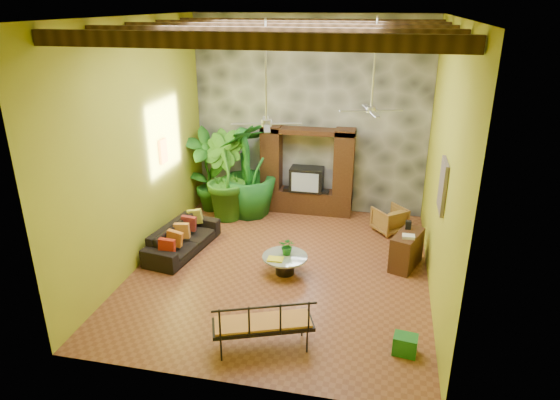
% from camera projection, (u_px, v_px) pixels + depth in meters
% --- Properties ---
extents(ground, '(7.00, 7.00, 0.00)m').
position_uv_depth(ground, '(282.00, 268.00, 10.55)').
color(ground, brown).
rests_on(ground, ground).
extents(ceiling, '(6.00, 7.00, 0.02)m').
position_uv_depth(ceiling, '(282.00, 17.00, 8.69)').
color(ceiling, silver).
rests_on(ceiling, back_wall).
extents(back_wall, '(6.00, 0.02, 5.00)m').
position_uv_depth(back_wall, '(310.00, 116.00, 12.79)').
color(back_wall, gold).
rests_on(back_wall, ground).
extents(left_wall, '(0.02, 7.00, 5.00)m').
position_uv_depth(left_wall, '(139.00, 146.00, 10.21)').
color(left_wall, gold).
rests_on(left_wall, ground).
extents(right_wall, '(0.02, 7.00, 5.00)m').
position_uv_depth(right_wall, '(444.00, 165.00, 9.03)').
color(right_wall, gold).
rests_on(right_wall, ground).
extents(stone_accent_wall, '(5.98, 0.10, 4.98)m').
position_uv_depth(stone_accent_wall, '(310.00, 117.00, 12.74)').
color(stone_accent_wall, '#3E4046').
rests_on(stone_accent_wall, ground).
extents(ceiling_beams, '(5.95, 5.36, 0.22)m').
position_uv_depth(ceiling_beams, '(282.00, 30.00, 8.77)').
color(ceiling_beams, '#362111').
rests_on(ceiling_beams, ceiling).
extents(entertainment_center, '(2.40, 0.55, 2.30)m').
position_uv_depth(entertainment_center, '(307.00, 177.00, 13.03)').
color(entertainment_center, '#33190E').
rests_on(entertainment_center, ground).
extents(ceiling_fan_front, '(1.28, 1.28, 1.86)m').
position_uv_depth(ceiling_fan_front, '(266.00, 112.00, 8.96)').
color(ceiling_fan_front, '#ACABB0').
rests_on(ceiling_fan_front, ceiling).
extents(ceiling_fan_back, '(1.28, 1.28, 1.86)m').
position_uv_depth(ceiling_fan_back, '(372.00, 100.00, 10.06)').
color(ceiling_fan_back, '#ACABB0').
rests_on(ceiling_fan_back, ceiling).
extents(wall_art_mask, '(0.06, 0.32, 0.55)m').
position_uv_depth(wall_art_mask, '(163.00, 151.00, 11.26)').
color(wall_art_mask, gold).
rests_on(wall_art_mask, left_wall).
extents(wall_art_painting, '(0.06, 0.70, 0.90)m').
position_uv_depth(wall_art_painting, '(443.00, 186.00, 8.56)').
color(wall_art_painting, '#26648E').
rests_on(wall_art_painting, right_wall).
extents(sofa, '(1.14, 2.20, 0.61)m').
position_uv_depth(sofa, '(183.00, 238.00, 11.17)').
color(sofa, black).
rests_on(sofa, ground).
extents(wicker_armchair, '(0.96, 0.96, 0.63)m').
position_uv_depth(wicker_armchair, '(389.00, 219.00, 12.12)').
color(wicker_armchair, brown).
rests_on(wicker_armchair, ground).
extents(tall_plant_a, '(1.42, 1.36, 2.24)m').
position_uv_depth(tall_plant_a, '(207.00, 170.00, 13.08)').
color(tall_plant_a, '#1D5E18').
rests_on(tall_plant_a, ground).
extents(tall_plant_b, '(1.59, 1.56, 2.25)m').
position_uv_depth(tall_plant_b, '(224.00, 176.00, 12.64)').
color(tall_plant_b, '#255D18').
rests_on(tall_plant_b, ground).
extents(tall_plant_c, '(1.92, 1.92, 2.51)m').
position_uv_depth(tall_plant_c, '(248.00, 169.00, 12.77)').
color(tall_plant_c, '#185B1D').
rests_on(tall_plant_c, ground).
extents(coffee_table, '(0.93, 0.93, 0.40)m').
position_uv_depth(coffee_table, '(285.00, 262.00, 10.26)').
color(coffee_table, black).
rests_on(coffee_table, ground).
extents(centerpiece_plant, '(0.35, 0.31, 0.37)m').
position_uv_depth(centerpiece_plant, '(288.00, 246.00, 10.21)').
color(centerpiece_plant, '#1B681F').
rests_on(centerpiece_plant, coffee_table).
extents(yellow_tray, '(0.32, 0.23, 0.03)m').
position_uv_depth(yellow_tray, '(275.00, 259.00, 10.04)').
color(yellow_tray, yellow).
rests_on(yellow_tray, coffee_table).
extents(iron_bench, '(1.69, 1.13, 0.57)m').
position_uv_depth(iron_bench, '(262.00, 323.00, 7.86)').
color(iron_bench, black).
rests_on(iron_bench, ground).
extents(side_console, '(0.73, 1.05, 0.76)m').
position_uv_depth(side_console, '(406.00, 250.00, 10.49)').
color(side_console, '#3D2613').
rests_on(side_console, ground).
extents(green_bin, '(0.41, 0.33, 0.33)m').
position_uv_depth(green_bin, '(405.00, 345.00, 7.94)').
color(green_bin, '#1B662E').
rests_on(green_bin, ground).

